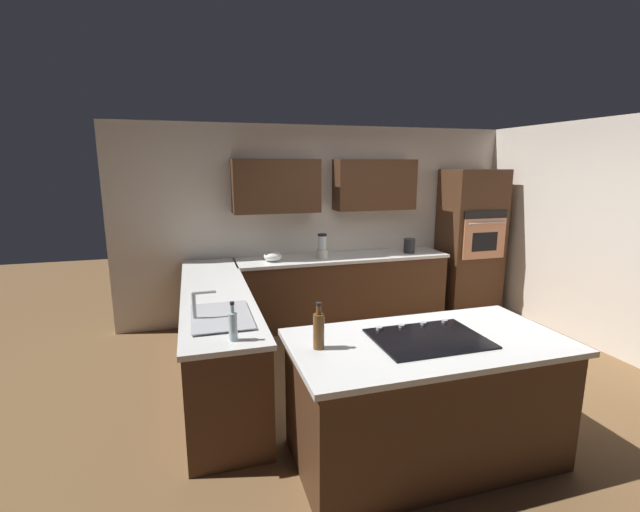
# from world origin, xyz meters

# --- Properties ---
(ground_plane) EXTENTS (14.00, 14.00, 0.00)m
(ground_plane) POSITION_xyz_m (0.00, 0.00, 0.00)
(ground_plane) COLOR brown
(wall_back) EXTENTS (6.00, 0.44, 2.60)m
(wall_back) POSITION_xyz_m (0.07, -2.05, 1.43)
(wall_back) COLOR silver
(wall_back) RESTS_ON ground
(wall_left) EXTENTS (0.10, 4.00, 2.60)m
(wall_left) POSITION_xyz_m (-2.45, -0.30, 1.30)
(wall_left) COLOR silver
(wall_left) RESTS_ON ground
(lower_cabinets_back) EXTENTS (2.80, 0.60, 0.86)m
(lower_cabinets_back) POSITION_xyz_m (0.10, -1.72, 0.43)
(lower_cabinets_back) COLOR #472B19
(lower_cabinets_back) RESTS_ON ground
(countertop_back) EXTENTS (2.84, 0.64, 0.04)m
(countertop_back) POSITION_xyz_m (0.10, -1.72, 0.88)
(countertop_back) COLOR silver
(countertop_back) RESTS_ON lower_cabinets_back
(lower_cabinets_side) EXTENTS (0.60, 2.90, 0.86)m
(lower_cabinets_side) POSITION_xyz_m (1.82, -0.55, 0.43)
(lower_cabinets_side) COLOR #472B19
(lower_cabinets_side) RESTS_ON ground
(countertop_side) EXTENTS (0.64, 2.94, 0.04)m
(countertop_side) POSITION_xyz_m (1.82, -0.55, 0.88)
(countertop_side) COLOR silver
(countertop_side) RESTS_ON lower_cabinets_side
(island_base) EXTENTS (1.84, 0.91, 0.86)m
(island_base) POSITION_xyz_m (0.48, 1.12, 0.43)
(island_base) COLOR #472B19
(island_base) RESTS_ON ground
(island_top) EXTENTS (1.92, 0.99, 0.04)m
(island_top) POSITION_xyz_m (0.48, 1.12, 0.88)
(island_top) COLOR silver
(island_top) RESTS_ON island_base
(wall_oven) EXTENTS (0.80, 0.66, 2.03)m
(wall_oven) POSITION_xyz_m (-1.85, -1.72, 1.02)
(wall_oven) COLOR #472B19
(wall_oven) RESTS_ON ground
(sink_unit) EXTENTS (0.46, 0.70, 0.23)m
(sink_unit) POSITION_xyz_m (1.83, 0.27, 0.92)
(sink_unit) COLOR #515456
(sink_unit) RESTS_ON countertop_side
(cooktop) EXTENTS (0.76, 0.56, 0.03)m
(cooktop) POSITION_xyz_m (0.48, 1.11, 0.91)
(cooktop) COLOR black
(cooktop) RESTS_ON island_top
(blender) EXTENTS (0.15, 0.15, 0.32)m
(blender) POSITION_xyz_m (0.40, -1.67, 1.04)
(blender) COLOR beige
(blender) RESTS_ON countertop_back
(mixing_bowl) EXTENTS (0.23, 0.23, 0.13)m
(mixing_bowl) POSITION_xyz_m (1.05, -1.67, 0.96)
(mixing_bowl) COLOR white
(mixing_bowl) RESTS_ON countertop_back
(kettle) EXTENTS (0.15, 0.15, 0.20)m
(kettle) POSITION_xyz_m (-0.85, -1.67, 1.00)
(kettle) COLOR #262628
(kettle) RESTS_ON countertop_back
(dish_soap_bottle) EXTENTS (0.06, 0.06, 0.28)m
(dish_soap_bottle) POSITION_xyz_m (1.77, 0.75, 1.01)
(dish_soap_bottle) COLOR silver
(dish_soap_bottle) RESTS_ON countertop_side
(oil_bottle) EXTENTS (0.07, 0.07, 0.31)m
(oil_bottle) POSITION_xyz_m (1.25, 1.05, 1.03)
(oil_bottle) COLOR brown
(oil_bottle) RESTS_ON island_top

